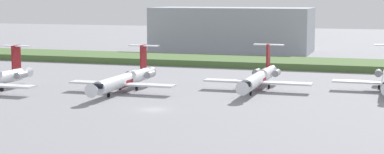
{
  "coord_description": "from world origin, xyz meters",
  "views": [
    {
      "loc": [
        39.38,
        -101.98,
        20.11
      ],
      "look_at": [
        0.0,
        22.35,
        3.0
      ],
      "focal_mm": 58.92,
      "sensor_mm": 36.0,
      "label": 1
    }
  ],
  "objects": [
    {
      "name": "regional_jet_third",
      "position": [
        -13.19,
        17.63,
        2.54
      ],
      "size": [
        22.81,
        31.0,
        9.0
      ],
      "color": "silver",
      "rests_on": "ground"
    },
    {
      "name": "grass_berm",
      "position": [
        0.0,
        74.65,
        0.91
      ],
      "size": [
        320.0,
        20.0,
        1.81
      ],
      "primitive_type": "cube",
      "color": "#4C6B38",
      "rests_on": "ground"
    },
    {
      "name": "ground_plane",
      "position": [
        0.0,
        30.0,
        0.0
      ],
      "size": [
        500.0,
        500.0,
        0.0
      ],
      "primitive_type": "plane",
      "color": "gray"
    },
    {
      "name": "distant_hangar",
      "position": [
        -14.34,
        114.24,
        7.78
      ],
      "size": [
        55.54,
        22.21,
        15.56
      ],
      "primitive_type": "cube",
      "color": "#9EA3AD",
      "rests_on": "ground"
    },
    {
      "name": "regional_jet_fourth",
      "position": [
        12.89,
        28.75,
        2.54
      ],
      "size": [
        22.81,
        31.0,
        9.0
      ],
      "color": "silver",
      "rests_on": "ground"
    }
  ]
}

